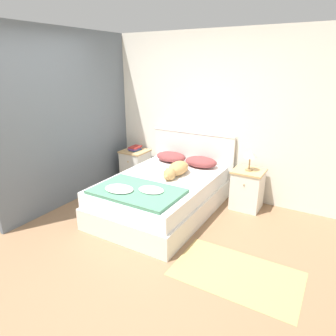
% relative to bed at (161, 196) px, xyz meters
% --- Properties ---
extents(ground_plane, '(16.00, 16.00, 0.00)m').
position_rel_bed_xyz_m(ground_plane, '(0.05, -1.05, -0.26)').
color(ground_plane, '#896647').
extents(wall_back, '(9.00, 0.06, 2.55)m').
position_rel_bed_xyz_m(wall_back, '(0.05, 1.08, 1.02)').
color(wall_back, silver).
rests_on(wall_back, ground_plane).
extents(wall_side_left, '(0.06, 3.10, 2.55)m').
position_rel_bed_xyz_m(wall_side_left, '(-1.45, -0.00, 1.02)').
color(wall_side_left, slate).
rests_on(wall_side_left, ground_plane).
extents(bed, '(1.36, 1.97, 0.52)m').
position_rel_bed_xyz_m(bed, '(0.00, 0.00, 0.00)').
color(bed, silver).
rests_on(bed, ground_plane).
extents(headboard, '(1.44, 0.06, 1.02)m').
position_rel_bed_xyz_m(headboard, '(0.00, 1.01, 0.27)').
color(headboard, silver).
rests_on(headboard, ground_plane).
extents(nightstand_left, '(0.44, 0.43, 0.60)m').
position_rel_bed_xyz_m(nightstand_left, '(-1.03, 0.78, 0.04)').
color(nightstand_left, silver).
rests_on(nightstand_left, ground_plane).
extents(nightstand_right, '(0.44, 0.43, 0.60)m').
position_rel_bed_xyz_m(nightstand_right, '(1.03, 0.78, 0.04)').
color(nightstand_right, silver).
rests_on(nightstand_right, ground_plane).
extents(pillow_left, '(0.51, 0.35, 0.16)m').
position_rel_bed_xyz_m(pillow_left, '(-0.27, 0.76, 0.35)').
color(pillow_left, brown).
rests_on(pillow_left, bed).
extents(pillow_right, '(0.51, 0.35, 0.16)m').
position_rel_bed_xyz_m(pillow_right, '(0.27, 0.76, 0.35)').
color(pillow_right, brown).
rests_on(pillow_right, bed).
extents(quilt, '(1.11, 0.72, 0.07)m').
position_rel_bed_xyz_m(quilt, '(-0.01, -0.58, 0.29)').
color(quilt, '#4C8466').
rests_on(quilt, bed).
extents(dog, '(0.25, 0.66, 0.20)m').
position_rel_bed_xyz_m(dog, '(0.13, 0.21, 0.36)').
color(dog, tan).
rests_on(dog, bed).
extents(book_stack, '(0.16, 0.23, 0.08)m').
position_rel_bed_xyz_m(book_stack, '(-1.03, 0.79, 0.38)').
color(book_stack, '#285689').
rests_on(book_stack, nightstand_left).
extents(table_lamp, '(0.19, 0.19, 0.31)m').
position_rel_bed_xyz_m(table_lamp, '(1.03, 0.76, 0.58)').
color(table_lamp, '#9E7A4C').
rests_on(table_lamp, nightstand_right).
extents(rug, '(1.29, 0.78, 0.00)m').
position_rel_bed_xyz_m(rug, '(1.40, -0.78, -0.26)').
color(rug, tan).
rests_on(rug, ground_plane).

